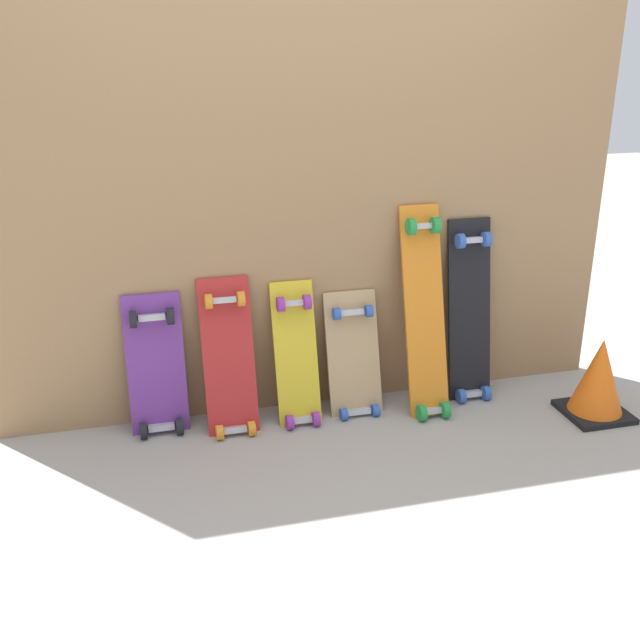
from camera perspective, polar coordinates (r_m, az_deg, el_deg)
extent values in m
plane|color=#9E9991|center=(3.37, -0.30, -6.50)|extent=(12.00, 12.00, 0.00)
cube|color=#99724C|center=(3.13, -0.65, 8.10)|extent=(2.67, 0.04, 1.71)
cube|color=#6B338C|center=(3.16, -12.17, -3.79)|extent=(0.23, 0.12, 0.63)
cube|color=#B7B7BF|center=(3.21, -11.80, -7.87)|extent=(0.11, 0.04, 0.03)
cube|color=#B7B7BF|center=(3.09, -12.51, 0.22)|extent=(0.11, 0.04, 0.03)
cylinder|color=black|center=(3.19, -13.09, -8.10)|extent=(0.03, 0.07, 0.07)
cylinder|color=black|center=(3.19, -10.48, -7.85)|extent=(0.03, 0.07, 0.07)
cylinder|color=black|center=(3.07, -13.84, 0.04)|extent=(0.03, 0.07, 0.07)
cylinder|color=black|center=(3.07, -11.15, 0.28)|extent=(0.03, 0.07, 0.07)
cube|color=#B22626|center=(3.13, -6.84, -3.34)|extent=(0.21, 0.22, 0.69)
cube|color=#B7B7BF|center=(3.15, -6.38, -8.17)|extent=(0.09, 0.04, 0.03)
cube|color=#B7B7BF|center=(3.08, -7.19, 1.50)|extent=(0.09, 0.04, 0.03)
cylinder|color=orange|center=(3.13, -7.53, -8.37)|extent=(0.03, 0.06, 0.06)
cylinder|color=orange|center=(3.14, -5.15, -8.11)|extent=(0.03, 0.06, 0.06)
cylinder|color=orange|center=(3.06, -8.36, 1.38)|extent=(0.03, 0.06, 0.06)
cylinder|color=orange|center=(3.07, -5.95, 1.59)|extent=(0.03, 0.06, 0.06)
cube|color=gold|center=(3.19, -1.79, -3.10)|extent=(0.18, 0.21, 0.65)
cube|color=#B7B7BF|center=(3.21, -1.36, -7.49)|extent=(0.08, 0.04, 0.03)
cube|color=#B7B7BF|center=(3.14, -2.04, 1.29)|extent=(0.08, 0.04, 0.03)
cylinder|color=purple|center=(3.18, -2.28, -7.67)|extent=(0.03, 0.06, 0.06)
cylinder|color=purple|center=(3.20, -0.31, -7.43)|extent=(0.03, 0.06, 0.06)
cylinder|color=purple|center=(3.11, -2.98, 1.19)|extent=(0.03, 0.06, 0.06)
cylinder|color=purple|center=(3.14, -0.97, 1.36)|extent=(0.03, 0.06, 0.06)
cube|color=tan|center=(3.27, 2.52, -3.12)|extent=(0.23, 0.19, 0.59)
cube|color=#B7B7BF|center=(3.29, 2.91, -6.87)|extent=(0.10, 0.04, 0.03)
cube|color=#B7B7BF|center=(3.22, 2.39, 0.59)|extent=(0.10, 0.04, 0.03)
cylinder|color=#3359B2|center=(3.25, 1.79, -7.08)|extent=(0.03, 0.05, 0.05)
cylinder|color=#3359B2|center=(3.29, 4.19, -6.77)|extent=(0.03, 0.05, 0.05)
cylinder|color=#3359B2|center=(3.19, 1.25, 0.46)|extent=(0.03, 0.05, 0.05)
cylinder|color=#3359B2|center=(3.23, 3.68, 0.69)|extent=(0.03, 0.05, 0.05)
cube|color=orange|center=(3.26, 7.85, 0.07)|extent=(0.17, 0.28, 0.93)
cube|color=#B7B7BF|center=(3.30, 8.38, -6.74)|extent=(0.08, 0.04, 0.03)
cube|color=#B7B7BF|center=(3.22, 7.63, 6.99)|extent=(0.08, 0.04, 0.03)
cylinder|color=#268C3F|center=(3.27, 7.63, -6.93)|extent=(0.03, 0.07, 0.07)
cylinder|color=#268C3F|center=(3.31, 9.37, -6.68)|extent=(0.03, 0.07, 0.07)
cylinder|color=#268C3F|center=(3.18, 6.84, 6.96)|extent=(0.03, 0.07, 0.07)
cylinder|color=#268C3F|center=(3.22, 8.64, 7.05)|extent=(0.03, 0.07, 0.07)
cube|color=black|center=(3.42, 11.12, 0.20)|extent=(0.19, 0.16, 0.86)
cube|color=#B7B7BF|center=(3.48, 11.31, -5.44)|extent=(0.09, 0.04, 0.03)
cube|color=#B7B7BF|center=(3.34, 11.30, 5.92)|extent=(0.09, 0.04, 0.03)
cylinder|color=#3359B2|center=(3.44, 10.52, -5.64)|extent=(0.03, 0.06, 0.06)
cylinder|color=#3359B2|center=(3.49, 12.33, -5.38)|extent=(0.03, 0.06, 0.06)
cylinder|color=#3359B2|center=(3.30, 10.48, 5.84)|extent=(0.03, 0.06, 0.06)
cylinder|color=#3359B2|center=(3.35, 12.36, 5.94)|extent=(0.03, 0.06, 0.06)
cube|color=black|center=(3.50, 19.85, -6.49)|extent=(0.26, 0.26, 0.02)
cone|color=orange|center=(3.43, 20.21, -3.89)|extent=(0.23, 0.23, 0.33)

